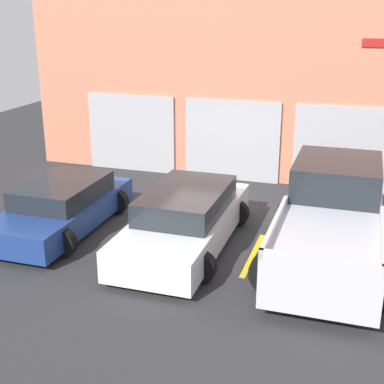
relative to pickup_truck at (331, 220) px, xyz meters
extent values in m
plane|color=#2D2D30|center=(-3.09, 1.78, -0.88)|extent=(28.00, 28.00, 0.00)
cube|color=#D17A5B|center=(-3.09, 5.08, 2.05)|extent=(13.54, 0.60, 5.86)
cube|color=#ADADB2|center=(-6.60, 4.74, 0.34)|extent=(2.91, 0.08, 2.44)
cube|color=#ADADB2|center=(-3.29, 4.74, 0.34)|extent=(2.91, 0.08, 2.44)
cube|color=#ADADB2|center=(0.02, 4.74, 0.34)|extent=(2.91, 0.08, 2.44)
cube|color=#B21E19|center=(0.63, 4.75, 3.27)|extent=(0.90, 0.03, 0.22)
cube|color=silver|center=(0.00, -0.31, -0.18)|extent=(1.98, 5.01, 0.91)
cube|color=#1E2328|center=(0.00, 1.07, 0.64)|extent=(1.82, 2.25, 0.73)
cube|color=silver|center=(-0.95, -1.44, 0.36)|extent=(0.08, 2.75, 0.18)
cube|color=silver|center=(0.95, -1.44, 0.36)|extent=(0.08, 2.75, 0.18)
cube|color=silver|center=(0.00, -2.77, 0.36)|extent=(1.98, 0.08, 0.18)
cylinder|color=black|center=(-0.88, 1.24, -0.44)|extent=(0.87, 0.22, 0.87)
cylinder|color=black|center=(0.88, 1.24, -0.44)|extent=(0.87, 0.22, 0.87)
cylinder|color=black|center=(-0.88, -1.86, -0.44)|extent=(0.87, 0.22, 0.87)
cylinder|color=black|center=(0.88, -1.86, -0.44)|extent=(0.87, 0.22, 0.87)
cube|color=white|center=(-3.09, -0.31, -0.41)|extent=(1.83, 4.78, 0.64)
cube|color=#1E2328|center=(-3.09, -0.19, 0.16)|extent=(1.61, 2.63, 0.51)
cylinder|color=black|center=(-3.89, 1.17, -0.56)|extent=(0.63, 0.22, 0.63)
cylinder|color=black|center=(-2.29, 1.17, -0.56)|extent=(0.63, 0.22, 0.63)
cylinder|color=black|center=(-3.89, -1.79, -0.56)|extent=(0.63, 0.22, 0.63)
cylinder|color=black|center=(-2.29, -1.79, -0.56)|extent=(0.63, 0.22, 0.63)
cube|color=navy|center=(-6.18, -0.31, -0.44)|extent=(1.76, 4.24, 0.57)
cube|color=#1E2328|center=(-6.18, -0.20, 0.07)|extent=(1.55, 2.33, 0.45)
cylinder|color=black|center=(-6.95, 1.00, -0.55)|extent=(0.65, 0.22, 0.65)
cylinder|color=black|center=(-5.41, 1.00, -0.55)|extent=(0.65, 0.22, 0.65)
cylinder|color=black|center=(-6.95, -1.63, -0.55)|extent=(0.65, 0.22, 0.65)
cylinder|color=black|center=(-5.41, -1.63, -0.55)|extent=(0.65, 0.22, 0.65)
cube|color=gold|center=(-7.73, -0.31, -0.87)|extent=(0.12, 2.20, 0.01)
cube|color=gold|center=(-4.64, -0.31, -0.87)|extent=(0.12, 2.20, 0.01)
cube|color=gold|center=(-1.55, -0.31, -0.87)|extent=(0.12, 2.20, 0.01)
camera|label=1|loc=(0.40, -10.63, 4.17)|focal=50.00mm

